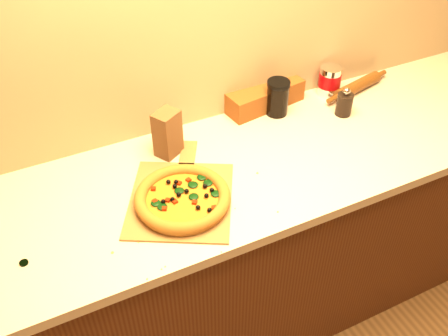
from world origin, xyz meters
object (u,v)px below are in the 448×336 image
dark_jar (278,97)px  pepper_grinder (344,103)px  pizza (183,198)px  coffee_canister (330,80)px  rolling_pin (357,86)px  pizza_peel (181,196)px

dark_jar → pepper_grinder: bearing=-27.3°
pizza → coffee_canister: bearing=23.4°
pepper_grinder → rolling_pin: bearing=36.2°
pepper_grinder → coffee_canister: coffee_canister is taller
pizza → dark_jar: dark_jar is taller
pepper_grinder → coffee_canister: size_ratio=0.96×
pizza_peel → pepper_grinder: bearing=40.6°
pepper_grinder → coffee_canister: 0.16m
pizza → coffee_canister: coffee_canister is taller
coffee_canister → pizza: bearing=-156.6°
pizza → dark_jar: 0.64m
pepper_grinder → pizza_peel: bearing=-167.9°
pizza → rolling_pin: size_ratio=0.84×
pepper_grinder → coffee_canister: (0.03, 0.16, 0.02)m
pepper_grinder → rolling_pin: pepper_grinder is taller
dark_jar → rolling_pin: bearing=-1.2°
coffee_canister → dark_jar: size_ratio=0.87×
pizza_peel → pizza: (-0.01, -0.03, 0.02)m
coffee_canister → dark_jar: bearing=-173.7°
rolling_pin → coffee_canister: bearing=163.0°
rolling_pin → coffee_canister: size_ratio=2.90×
pizza_peel → pizza: bearing=-73.7°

